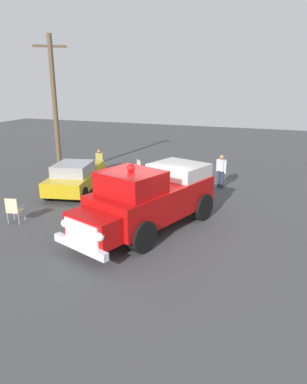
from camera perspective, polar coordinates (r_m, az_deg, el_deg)
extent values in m
plane|color=#424244|center=(13.01, -1.23, -5.83)|extent=(60.00, 60.00, 0.00)
cylinder|color=black|center=(11.10, -1.77, -7.19)|extent=(1.09, 0.64, 1.04)
cylinder|color=black|center=(12.40, -8.77, -4.65)|extent=(1.09, 0.64, 1.04)
cylinder|color=black|center=(13.73, 7.90, -2.39)|extent=(1.09, 0.64, 1.04)
cylinder|color=black|center=(14.80, 1.32, -0.72)|extent=(1.09, 0.64, 1.04)
cube|color=#B70C0C|center=(12.74, 0.00, -1.27)|extent=(5.32, 3.58, 1.10)
cube|color=#B70C0C|center=(10.89, -9.62, -5.66)|extent=(1.42, 1.96, 0.84)
cube|color=#B70C0C|center=(11.65, -3.60, 1.50)|extent=(2.23, 2.35, 0.76)
cube|color=silver|center=(13.71, 4.13, 3.32)|extent=(2.25, 2.41, 0.60)
cube|color=silver|center=(10.63, -11.45, -6.37)|extent=(0.58, 1.40, 0.64)
cube|color=silver|center=(10.75, -11.73, -8.57)|extent=(0.92, 2.18, 0.24)
sphere|color=white|center=(10.05, -8.63, -7.16)|extent=(0.33, 0.33, 0.26)
sphere|color=white|center=(11.17, -14.03, -4.89)|extent=(0.33, 0.33, 0.26)
sphere|color=red|center=(11.52, -3.65, 3.89)|extent=(0.36, 0.36, 0.28)
cylinder|color=black|center=(19.11, -13.17, 2.49)|extent=(0.72, 0.40, 0.68)
cylinder|color=black|center=(18.60, -8.43, 2.36)|extent=(0.72, 0.40, 0.68)
cylinder|color=black|center=(16.54, -16.63, -0.14)|extent=(0.72, 0.40, 0.68)
cylinder|color=black|center=(15.95, -11.24, -0.38)|extent=(0.72, 0.40, 0.68)
cube|color=gold|center=(17.45, -12.35, 2.07)|extent=(4.49, 2.69, 0.64)
cube|color=gold|center=(18.68, -10.94, 4.32)|extent=(1.73, 1.91, 0.20)
cube|color=#99999E|center=(17.04, -12.81, 3.61)|extent=(2.20, 1.94, 0.56)
cube|color=silver|center=(19.49, -10.18, 3.16)|extent=(0.58, 1.89, 0.20)
cylinder|color=#B7BABF|center=(20.98, -8.03, 3.78)|extent=(0.04, 0.04, 0.44)
cylinder|color=#B7BABF|center=(20.96, -9.23, 3.71)|extent=(0.04, 0.04, 0.44)
cylinder|color=#B7BABF|center=(21.40, -8.10, 4.06)|extent=(0.04, 0.04, 0.44)
cylinder|color=#B7BABF|center=(21.39, -9.28, 3.99)|extent=(0.04, 0.04, 0.44)
cube|color=#1959A5|center=(21.13, -8.69, 4.51)|extent=(0.66, 0.66, 0.04)
cube|color=#1959A5|center=(21.30, -8.76, 5.40)|extent=(0.29, 0.43, 0.56)
cube|color=#B7BABF|center=(21.10, -8.06, 4.98)|extent=(0.39, 0.26, 0.03)
cube|color=#B7BABF|center=(21.08, -9.37, 4.91)|extent=(0.39, 0.26, 0.03)
cylinder|color=#B7BABF|center=(19.11, -3.44, 2.56)|extent=(0.04, 0.04, 0.44)
cylinder|color=#B7BABF|center=(19.51, -3.87, 2.86)|extent=(0.04, 0.04, 0.44)
cylinder|color=#B7BABF|center=(19.25, -2.20, 2.69)|extent=(0.04, 0.04, 0.44)
cylinder|color=#B7BABF|center=(19.65, -2.65, 2.99)|extent=(0.04, 0.04, 0.44)
cube|color=beige|center=(19.32, -3.05, 3.45)|extent=(0.68, 0.68, 0.04)
cube|color=beige|center=(19.33, -2.39, 4.34)|extent=(0.38, 0.36, 0.56)
cube|color=#B7BABF|center=(19.06, -2.82, 3.77)|extent=(0.33, 0.35, 0.03)
cube|color=#B7BABF|center=(19.50, -3.30, 4.08)|extent=(0.33, 0.35, 0.03)
cylinder|color=#B7BABF|center=(14.71, -21.53, -3.35)|extent=(0.03, 0.03, 0.44)
cylinder|color=#B7BABF|center=(14.50, -20.03, -3.49)|extent=(0.03, 0.03, 0.44)
cylinder|color=#B7BABF|center=(14.37, -22.40, -3.96)|extent=(0.03, 0.03, 0.44)
cylinder|color=#B7BABF|center=(14.15, -20.87, -4.11)|extent=(0.03, 0.03, 0.44)
cube|color=beige|center=(14.35, -21.31, -2.85)|extent=(0.56, 0.56, 0.04)
cube|color=beige|center=(14.07, -21.92, -2.09)|extent=(0.13, 0.48, 0.56)
cube|color=#B7BABF|center=(14.42, -22.21, -2.16)|extent=(0.44, 0.12, 0.03)
cube|color=#B7BABF|center=(14.18, -20.55, -2.29)|extent=(0.44, 0.12, 0.03)
cylinder|color=#383842|center=(20.92, -8.35, 3.74)|extent=(0.18, 0.18, 0.45)
cylinder|color=#383842|center=(20.91, -8.89, 3.71)|extent=(0.18, 0.18, 0.45)
cube|color=#383842|center=(21.01, -8.41, 4.60)|extent=(0.45, 0.36, 0.13)
cube|color=#383842|center=(21.00, -8.95, 4.57)|extent=(0.45, 0.36, 0.13)
cube|color=gold|center=(21.14, -8.74, 5.50)|extent=(0.40, 0.46, 0.54)
sphere|color=#9E704C|center=(21.04, -8.79, 6.47)|extent=(0.30, 0.30, 0.22)
cylinder|color=#2D334C|center=(18.06, 10.48, 2.12)|extent=(0.21, 0.21, 0.88)
cylinder|color=#2D334C|center=(17.91, 10.99, 1.96)|extent=(0.21, 0.21, 0.88)
cube|color=silver|center=(17.81, 10.86, 4.27)|extent=(0.45, 0.49, 0.56)
cylinder|color=silver|center=(18.00, 10.23, 4.25)|extent=(0.14, 0.14, 0.60)
cylinder|color=silver|center=(17.64, 11.49, 3.91)|extent=(0.14, 0.14, 0.60)
sphere|color=#9E704C|center=(17.72, 10.94, 5.53)|extent=(0.32, 0.32, 0.23)
cylinder|color=brown|center=(20.14, -15.57, 12.81)|extent=(0.26, 0.26, 7.41)
cube|color=brown|center=(20.15, -16.34, 21.63)|extent=(1.09, 1.45, 0.12)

